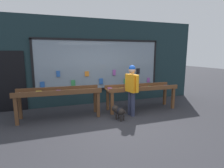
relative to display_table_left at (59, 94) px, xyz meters
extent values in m
plane|color=#2D2D33|center=(1.42, -1.04, -0.76)|extent=(40.00, 40.00, 0.00)
cube|color=#192D33|center=(1.42, 1.36, 0.91)|extent=(8.89, 0.20, 3.34)
cube|color=gray|center=(1.65, 1.23, 0.80)|extent=(4.94, 0.03, 1.93)
cube|color=black|center=(1.65, 1.23, 1.77)|extent=(5.02, 0.06, 0.08)
cube|color=black|center=(1.65, 1.23, -0.16)|extent=(5.02, 0.06, 0.08)
cube|color=black|center=(-0.82, 1.23, 0.80)|extent=(0.08, 0.06, 1.93)
cube|color=black|center=(4.12, 1.23, 0.80)|extent=(0.08, 0.06, 1.93)
cube|color=#2659B2|center=(-0.54, 1.19, 0.13)|extent=(0.15, 0.03, 0.23)
cube|color=#2659B2|center=(0.03, 1.19, 0.51)|extent=(0.13, 0.03, 0.22)
cube|color=#338C4C|center=(0.56, 1.19, 0.13)|extent=(0.15, 0.03, 0.24)
cube|color=orange|center=(1.10, 1.19, 0.47)|extent=(0.16, 0.03, 0.19)
cube|color=#2659B2|center=(1.66, 1.19, 0.15)|extent=(0.15, 0.03, 0.23)
cube|color=#994CA5|center=(2.22, 1.19, 0.48)|extent=(0.12, 0.03, 0.23)
cube|color=#338C4C|center=(2.72, 1.19, 0.11)|extent=(0.12, 0.03, 0.19)
cube|color=black|center=(3.31, 1.19, 0.51)|extent=(0.15, 0.03, 0.23)
cube|color=#994CA5|center=(3.82, 1.19, 0.10)|extent=(0.13, 0.03, 0.20)
cube|color=black|center=(-1.52, 1.23, 0.29)|extent=(0.90, 0.04, 2.10)
cube|color=brown|center=(-1.18, -0.22, -0.36)|extent=(0.09, 0.09, 0.80)
cube|color=brown|center=(1.17, -0.29, -0.36)|extent=(0.09, 0.09, 0.80)
cube|color=brown|center=(-1.16, 0.29, -0.36)|extent=(0.09, 0.09, 0.80)
cube|color=brown|center=(1.18, 0.22, -0.36)|extent=(0.09, 0.09, 0.80)
cube|color=brown|center=(0.00, 0.00, 0.06)|extent=(2.57, 0.75, 0.04)
cube|color=brown|center=(-0.01, -0.30, 0.12)|extent=(2.55, 0.14, 0.12)
cube|color=brown|center=(0.01, 0.30, 0.12)|extent=(2.55, 0.14, 0.12)
cube|color=silver|center=(-1.14, 0.06, 0.10)|extent=(0.17, 0.21, 0.02)
cube|color=yellow|center=(-0.59, 0.11, 0.10)|extent=(0.18, 0.20, 0.03)
cube|color=#994CA5|center=(-0.01, 0.03, 0.10)|extent=(0.14, 0.23, 0.03)
cube|color=red|center=(0.54, -0.17, 0.10)|extent=(0.17, 0.21, 0.03)
cube|color=silver|center=(1.09, -0.09, 0.09)|extent=(0.18, 0.21, 0.02)
cube|color=brown|center=(1.65, -0.23, -0.38)|extent=(0.09, 0.09, 0.75)
cube|color=brown|center=(4.00, -0.30, -0.38)|extent=(0.09, 0.09, 0.75)
cube|color=brown|center=(1.67, 0.30, -0.38)|extent=(0.09, 0.09, 0.75)
cube|color=brown|center=(4.02, 0.23, -0.38)|extent=(0.09, 0.09, 0.75)
cube|color=brown|center=(2.83, 0.00, 0.01)|extent=(2.57, 0.77, 0.04)
cube|color=brown|center=(2.82, -0.31, 0.07)|extent=(2.55, 0.14, 0.12)
cube|color=brown|center=(2.84, 0.31, 0.07)|extent=(2.55, 0.14, 0.12)
cube|color=#994CA5|center=(1.70, 0.15, 0.05)|extent=(0.15, 0.22, 0.03)
cube|color=yellow|center=(2.11, 0.03, 0.04)|extent=(0.20, 0.22, 0.03)
cube|color=black|center=(2.44, 0.07, 0.05)|extent=(0.22, 0.26, 0.03)
cube|color=black|center=(2.83, 0.21, 0.04)|extent=(0.16, 0.24, 0.02)
cube|color=#338C4C|center=(3.21, 0.00, 0.05)|extent=(0.17, 0.22, 0.03)
cube|color=black|center=(3.56, -0.11, 0.05)|extent=(0.16, 0.20, 0.03)
cube|color=#2659B2|center=(3.93, 0.02, 0.04)|extent=(0.17, 0.22, 0.02)
cylinder|color=#2D334C|center=(2.24, -0.58, -0.36)|extent=(0.14, 0.14, 0.79)
cylinder|color=#2D334C|center=(2.21, -0.42, -0.36)|extent=(0.14, 0.14, 0.79)
cube|color=orange|center=(2.23, -0.50, 0.31)|extent=(0.30, 0.48, 0.56)
cylinder|color=orange|center=(2.28, -0.78, 0.33)|extent=(0.09, 0.09, 0.53)
cylinder|color=orange|center=(2.17, -0.22, 0.33)|extent=(0.09, 0.09, 0.53)
sphere|color=tan|center=(2.23, -0.50, 0.72)|extent=(0.21, 0.21, 0.21)
sphere|color=blue|center=(2.23, -0.50, 0.79)|extent=(0.20, 0.20, 0.20)
ellipsoid|color=black|center=(1.72, -0.78, -0.49)|extent=(0.35, 0.40, 0.23)
ellipsoid|color=black|center=(1.72, -0.78, -0.48)|extent=(0.30, 0.29, 0.24)
sphere|color=black|center=(1.63, -0.59, -0.44)|extent=(0.21, 0.21, 0.21)
cylinder|color=black|center=(1.81, -0.95, -0.45)|extent=(0.07, 0.10, 0.12)
cylinder|color=black|center=(1.73, -0.66, -0.68)|extent=(0.04, 0.04, 0.16)
cylinder|color=black|center=(1.63, -0.71, -0.68)|extent=(0.04, 0.04, 0.16)
cylinder|color=black|center=(1.82, -0.84, -0.68)|extent=(0.04, 0.04, 0.16)
cylinder|color=black|center=(1.72, -0.89, -0.68)|extent=(0.04, 0.04, 0.16)
camera|label=1|loc=(-0.12, -5.51, 1.24)|focal=28.00mm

